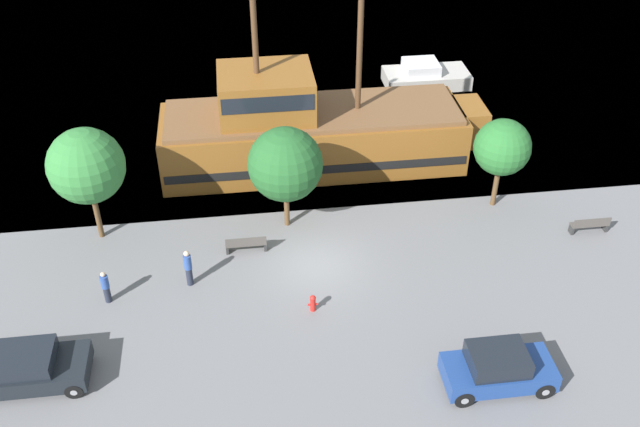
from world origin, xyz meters
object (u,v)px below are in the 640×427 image
moored_boat_dockside (425,76)px  bench_promenade_west (246,244)px  fire_hydrant (313,303)px  pirate_ship (309,130)px  parked_car_curb_front (28,368)px  pedestrian_walking_near (188,268)px  parked_car_curb_mid (498,369)px  bench_promenade_east (590,225)px  pedestrian_walking_far (106,287)px

moored_boat_dockside → bench_promenade_west: size_ratio=2.92×
moored_boat_dockside → fire_hydrant: bearing=-116.1°
fire_hydrant → bench_promenade_west: (-2.46, 4.05, 0.03)m
moored_boat_dockside → pirate_ship: bearing=-135.2°
pirate_ship → parked_car_curb_front: (-11.58, -13.44, -1.22)m
parked_car_curb_front → pedestrian_walking_near: (5.53, 4.57, 0.17)m
pirate_ship → parked_car_curb_front: bearing=-130.7°
moored_boat_dockside → parked_car_curb_mid: parked_car_curb_mid is taller
bench_promenade_east → pedestrian_walking_near: size_ratio=1.00×
bench_promenade_east → fire_hydrant: bearing=-165.4°
bench_promenade_east → pedestrian_walking_far: 21.40m
pedestrian_walking_near → parked_car_curb_mid: bearing=-32.0°
pedestrian_walking_far → parked_car_curb_front: bearing=-119.6°
fire_hydrant → parked_car_curb_front: bearing=-167.2°
bench_promenade_east → bench_promenade_west: bearing=177.7°
moored_boat_dockside → bench_promenade_east: 16.33m
pirate_ship → bench_promenade_east: 14.30m
pedestrian_walking_near → bench_promenade_east: bearing=3.8°
bench_promenade_west → pedestrian_walking_far: (-5.71, -2.45, 0.32)m
pirate_ship → bench_promenade_west: bearing=-117.2°
fire_hydrant → bench_promenade_west: size_ratio=0.43×
fire_hydrant → pedestrian_walking_near: size_ratio=0.44×
moored_boat_dockside → pedestrian_walking_near: pedestrian_walking_near is taller
fire_hydrant → pirate_ship: bearing=84.0°
parked_car_curb_front → bench_promenade_west: size_ratio=2.28×
moored_boat_dockside → pedestrian_walking_near: bearing=-130.0°
pirate_ship → bench_promenade_west: (-3.62, -7.03, -1.50)m
parked_car_curb_mid → pedestrian_walking_far: bearing=156.4°
moored_boat_dockside → pedestrian_walking_near: 22.36m
pirate_ship → parked_car_curb_mid: 16.44m
bench_promenade_east → bench_promenade_west: (-15.61, 0.62, 0.00)m
moored_boat_dockside → parked_car_curb_front: (-19.89, -21.70, 0.13)m
fire_hydrant → bench_promenade_east: bench_promenade_east is taller
parked_car_curb_front → pedestrian_walking_far: (2.25, 3.95, 0.05)m
parked_car_curb_front → bench_promenade_west: 10.22m
pirate_ship → pedestrian_walking_far: size_ratio=10.90×
bench_promenade_west → pedestrian_walking_near: (-2.43, -1.83, 0.45)m
pirate_ship → pedestrian_walking_near: size_ratio=9.50×
parked_car_curb_front → pirate_ship: bearing=49.3°
pirate_ship → fire_hydrant: pirate_ship is taller
parked_car_curb_mid → bench_promenade_east: bearing=48.3°
pedestrian_walking_far → pirate_ship: bearing=45.5°
bench_promenade_east → parked_car_curb_front: bearing=-166.2°
pirate_ship → parked_car_curb_mid: size_ratio=4.28×
fire_hydrant → pedestrian_walking_near: 5.39m
parked_car_curb_mid → pedestrian_walking_far: (-14.18, 6.19, -0.03)m
pirate_ship → moored_boat_dockside: bearing=44.8°
moored_boat_dockside → pedestrian_walking_far: size_ratio=3.44×
bench_promenade_west → pedestrian_walking_near: pedestrian_walking_near is taller
pirate_ship → parked_car_curb_front: pirate_ship is taller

